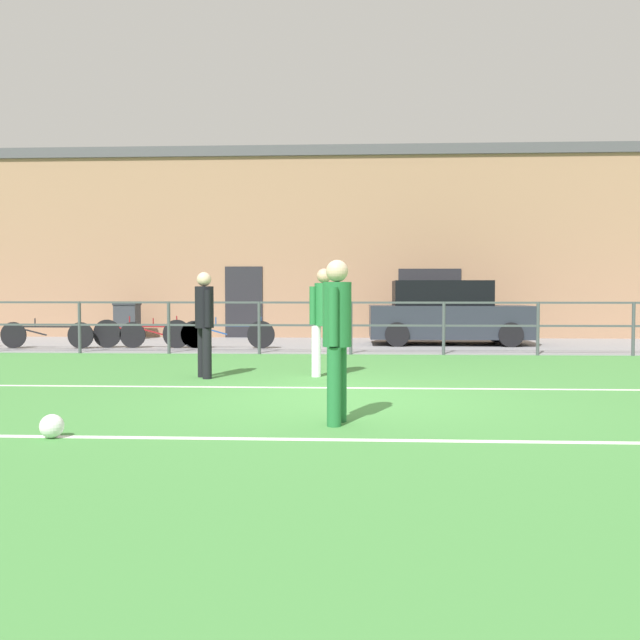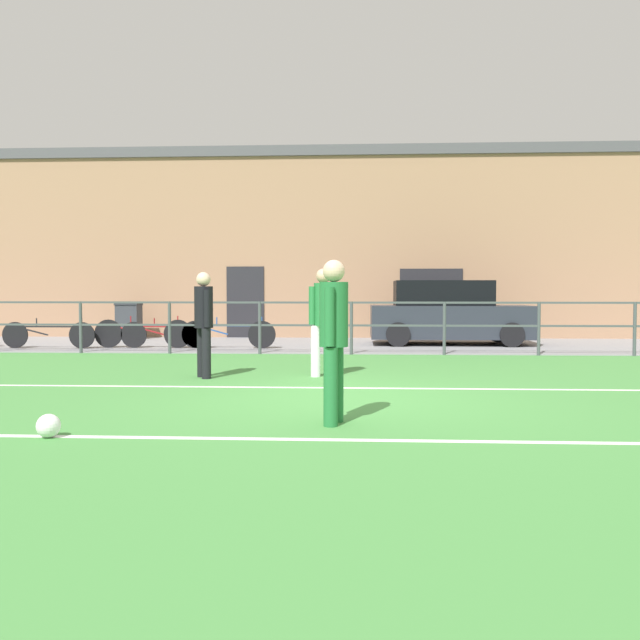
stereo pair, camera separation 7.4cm
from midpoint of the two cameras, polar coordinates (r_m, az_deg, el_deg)
name	(u,v)px [view 2 (the right image)]	position (r m, az deg, el deg)	size (l,w,h in m)	color
ground	(347,400)	(8.64, 2.56, -6.79)	(60.00, 44.00, 0.04)	#478C42
field_line_touchline	(348,388)	(9.55, 2.62, -5.78)	(36.00, 0.11, 0.00)	white
field_line_hash	(343,440)	(6.26, 2.31, -10.13)	(36.00, 0.11, 0.00)	white
pavement_strip	(352,345)	(17.09, 2.87, -2.13)	(48.00, 5.00, 0.02)	gray
perimeter_fence	(351,320)	(14.55, 2.83, -0.01)	(36.07, 0.07, 1.15)	#474C51
clubhouse_facade	(353,245)	(20.78, 2.95, 6.40)	(28.00, 2.56, 5.60)	#A37A5B
player_goalkeeper	(204,318)	(10.73, -9.65, 0.17)	(0.29, 0.41, 1.67)	black
player_striker	(323,315)	(10.74, 0.48, 0.40)	(0.46, 0.30, 1.73)	white
player_winger	(334,331)	(6.88, 1.48, -0.95)	(0.30, 0.46, 1.69)	#237038
soccer_ball_match	(48,426)	(6.81, -21.77, -8.34)	(0.22, 0.22, 0.22)	white
parked_car_red	(448,314)	(17.44, 10.94, 0.48)	(4.04, 1.80, 1.62)	#282D38
bicycle_parked_0	(165,334)	(16.40, -12.87, -1.19)	(2.16, 0.04, 0.72)	black
bicycle_parked_1	(143,333)	(16.56, -14.69, -1.09)	(2.37, 0.04, 0.77)	black
bicycle_parked_2	(48,334)	(17.18, -21.97, -1.15)	(2.25, 0.04, 0.72)	black
bicycle_parked_4	(228,334)	(16.05, -7.67, -1.18)	(2.25, 0.04, 0.75)	black
trash_bin_0	(129,320)	(19.71, -15.82, -0.04)	(0.66, 0.56, 1.05)	#33383D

